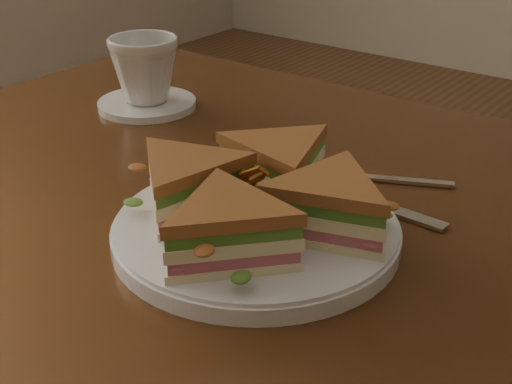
# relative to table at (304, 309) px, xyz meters

# --- Properties ---
(table) EXTENTS (1.20, 0.80, 0.75)m
(table) POSITION_rel_table_xyz_m (0.00, 0.00, 0.00)
(table) COLOR black
(table) RESTS_ON ground
(plate) EXTENTS (0.27, 0.27, 0.02)m
(plate) POSITION_rel_table_xyz_m (-0.02, -0.05, 0.11)
(plate) COLOR white
(plate) RESTS_ON table
(sandwich_wedges) EXTENTS (0.30, 0.30, 0.06)m
(sandwich_wedges) POSITION_rel_table_xyz_m (-0.02, -0.05, 0.14)
(sandwich_wedges) COLOR #FFF2BC
(sandwich_wedges) RESTS_ON plate
(crisps_mound) EXTENTS (0.09, 0.09, 0.05)m
(crisps_mound) POSITION_rel_table_xyz_m (-0.02, -0.05, 0.14)
(crisps_mound) COLOR #CE601A
(crisps_mound) RESTS_ON plate
(spoon) EXTENTS (0.17, 0.09, 0.01)m
(spoon) POSITION_rel_table_xyz_m (-0.04, 0.11, 0.10)
(spoon) COLOR silver
(spoon) RESTS_ON table
(knife) EXTENTS (0.22, 0.02, 0.00)m
(knife) POSITION_rel_table_xyz_m (-0.00, 0.08, 0.10)
(knife) COLOR silver
(knife) RESTS_ON table
(saucer) EXTENTS (0.14, 0.14, 0.01)m
(saucer) POSITION_rel_table_xyz_m (-0.37, 0.15, 0.10)
(saucer) COLOR white
(saucer) RESTS_ON table
(coffee_cup) EXTENTS (0.10, 0.10, 0.09)m
(coffee_cup) POSITION_rel_table_xyz_m (-0.37, 0.15, 0.15)
(coffee_cup) COLOR white
(coffee_cup) RESTS_ON saucer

